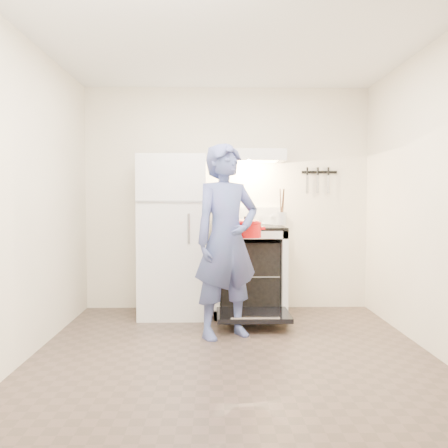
% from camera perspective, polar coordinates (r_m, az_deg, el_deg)
% --- Properties ---
extents(floor, '(3.60, 3.60, 0.00)m').
position_cam_1_polar(floor, '(4.07, 1.03, -14.92)').
color(floor, '#4B3B33').
rests_on(floor, ground).
extents(back_wall, '(3.20, 0.02, 2.50)m').
position_cam_1_polar(back_wall, '(5.68, 0.34, 2.92)').
color(back_wall, '#F3E9CD').
rests_on(back_wall, ground).
extents(refrigerator, '(0.70, 0.70, 1.70)m').
position_cam_1_polar(refrigerator, '(5.36, -5.78, -1.37)').
color(refrigerator, silver).
rests_on(refrigerator, floor).
extents(stove_body, '(0.76, 0.65, 0.92)m').
position_cam_1_polar(stove_body, '(5.42, 2.87, -5.46)').
color(stove_body, silver).
rests_on(stove_body, floor).
extents(cooktop, '(0.76, 0.65, 0.03)m').
position_cam_1_polar(cooktop, '(5.37, 2.88, -0.44)').
color(cooktop, black).
rests_on(cooktop, stove_body).
extents(backsplash, '(0.76, 0.07, 0.20)m').
position_cam_1_polar(backsplash, '(5.65, 2.68, 0.89)').
color(backsplash, silver).
rests_on(backsplash, cooktop).
extents(oven_door, '(0.70, 0.54, 0.04)m').
position_cam_1_polar(oven_door, '(4.90, 3.36, -10.34)').
color(oven_door, black).
rests_on(oven_door, floor).
extents(oven_rack, '(0.60, 0.52, 0.01)m').
position_cam_1_polar(oven_rack, '(5.42, 2.87, -5.67)').
color(oven_rack, gray).
rests_on(oven_rack, stove_body).
extents(range_hood, '(0.76, 0.50, 0.12)m').
position_cam_1_polar(range_hood, '(5.46, 2.85, 7.75)').
color(range_hood, silver).
rests_on(range_hood, back_wall).
extents(knife_strip, '(0.40, 0.02, 0.03)m').
position_cam_1_polar(knife_strip, '(5.79, 10.84, 5.84)').
color(knife_strip, black).
rests_on(knife_strip, back_wall).
extents(pizza_stone, '(0.35, 0.35, 0.02)m').
position_cam_1_polar(pizza_stone, '(5.43, 1.97, -5.50)').
color(pizza_stone, olive).
rests_on(pizza_stone, oven_rack).
extents(tea_kettle, '(0.23, 0.19, 0.28)m').
position_cam_1_polar(tea_kettle, '(5.54, 0.12, 1.27)').
color(tea_kettle, silver).
rests_on(tea_kettle, cooktop).
extents(utensil_jar, '(0.11, 0.11, 0.13)m').
position_cam_1_polar(utensil_jar, '(5.14, 6.65, 0.63)').
color(utensil_jar, silver).
rests_on(utensil_jar, cooktop).
extents(person, '(0.76, 0.67, 1.74)m').
position_cam_1_polar(person, '(4.47, 0.28, -1.94)').
color(person, '#364E7C').
rests_on(person, floor).
extents(dutch_oven, '(0.36, 0.29, 0.23)m').
position_cam_1_polar(dutch_oven, '(4.69, 2.51, -0.72)').
color(dutch_oven, red).
rests_on(dutch_oven, person).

